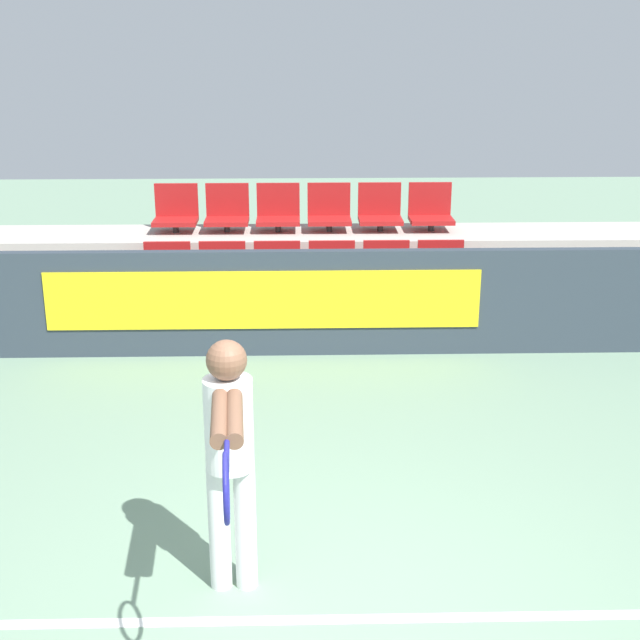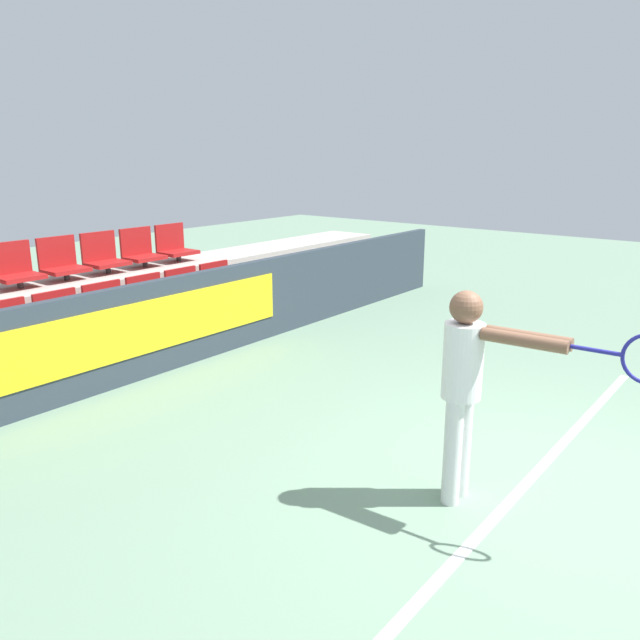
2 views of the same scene
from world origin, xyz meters
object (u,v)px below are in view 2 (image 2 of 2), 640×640
at_px(stadium_chair_10, 141,251).
at_px(stadium_chair_8, 62,263).
at_px(stadium_chair_5, 220,285).
at_px(stadium_chair_9, 104,256).
at_px(stadium_chair_2, 108,310).
at_px(stadium_chair_0, 9,332).
at_px(stadium_chair_7, 15,269).
at_px(stadium_chair_3, 150,301).
at_px(tennis_player, 472,378).
at_px(stadium_chair_1, 62,320).
at_px(stadium_chair_11, 175,246).
at_px(stadium_chair_4, 186,293).

bearing_deg(stadium_chair_10, stadium_chair_8, 180.00).
relative_size(stadium_chair_5, stadium_chair_9, 1.00).
xyz_separation_m(stadium_chair_2, stadium_chair_10, (1.18, 0.93, 0.46)).
distance_m(stadium_chair_0, stadium_chair_10, 2.57).
bearing_deg(stadium_chair_2, stadium_chair_7, 122.34).
bearing_deg(stadium_chair_3, stadium_chair_8, 122.34).
bearing_deg(tennis_player, stadium_chair_1, 91.19).
relative_size(stadium_chair_8, stadium_chair_11, 1.00).
bearing_deg(stadium_chair_0, stadium_chair_7, 57.66).
height_order(stadium_chair_5, stadium_chair_11, stadium_chair_11).
xyz_separation_m(stadium_chair_3, stadium_chair_9, (0.00, 0.93, 0.46)).
bearing_deg(stadium_chair_7, stadium_chair_2, -57.66).
bearing_deg(stadium_chair_7, stadium_chair_11, 0.00).
bearing_deg(stadium_chair_1, stadium_chair_11, 21.55).
xyz_separation_m(stadium_chair_8, stadium_chair_11, (1.77, 0.00, 0.00)).
relative_size(stadium_chair_0, stadium_chair_7, 1.00).
distance_m(stadium_chair_1, stadium_chair_9, 1.57).
bearing_deg(stadium_chair_1, stadium_chair_8, 57.66).
distance_m(stadium_chair_5, stadium_chair_8, 2.05).
bearing_deg(stadium_chair_1, stadium_chair_5, 0.00).
height_order(stadium_chair_0, tennis_player, tennis_player).
bearing_deg(stadium_chair_5, stadium_chair_0, 180.00).
distance_m(stadium_chair_7, tennis_player, 5.63).
height_order(stadium_chair_9, tennis_player, tennis_player).
bearing_deg(stadium_chair_1, tennis_player, -84.89).
height_order(stadium_chair_8, stadium_chair_11, same).
distance_m(stadium_chair_2, stadium_chair_4, 1.18).
relative_size(stadium_chair_1, stadium_chair_2, 1.00).
distance_m(stadium_chair_0, stadium_chair_2, 1.18).
bearing_deg(stadium_chair_5, stadium_chair_1, 180.00).
height_order(stadium_chair_2, stadium_chair_3, same).
xyz_separation_m(stadium_chair_8, stadium_chair_9, (0.59, 0.00, 0.00)).
relative_size(stadium_chair_2, stadium_chair_7, 1.00).
bearing_deg(stadium_chair_8, stadium_chair_0, -141.70).
distance_m(stadium_chair_0, stadium_chair_11, 3.12).
bearing_deg(stadium_chair_11, stadium_chair_8, 180.00).
xyz_separation_m(stadium_chair_3, stadium_chair_5, (1.18, 0.00, 0.00)).
height_order(stadium_chair_1, stadium_chair_3, same).
bearing_deg(stadium_chair_0, stadium_chair_8, 38.30).
relative_size(stadium_chair_2, stadium_chair_10, 1.00).
height_order(stadium_chair_0, stadium_chair_9, stadium_chair_9).
xyz_separation_m(stadium_chair_0, stadium_chair_5, (2.94, 0.00, 0.00)).
bearing_deg(stadium_chair_11, stadium_chair_1, -158.45).
relative_size(stadium_chair_7, stadium_chair_10, 1.00).
relative_size(stadium_chair_7, stadium_chair_9, 1.00).
xyz_separation_m(stadium_chair_1, stadium_chair_8, (0.59, 0.93, 0.46)).
relative_size(stadium_chair_0, stadium_chair_5, 1.00).
distance_m(stadium_chair_4, stadium_chair_9, 1.19).
bearing_deg(stadium_chair_7, stadium_chair_10, 0.00).
height_order(stadium_chair_3, stadium_chair_10, stadium_chair_10).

